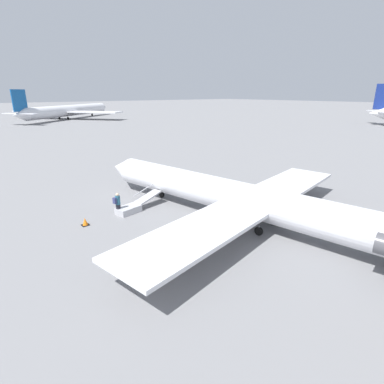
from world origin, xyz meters
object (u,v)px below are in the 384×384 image
(airplane_main, at_px, (248,200))
(boarding_stairs, at_px, (133,207))
(airplane_far_center, at_px, (69,110))
(passenger, at_px, (117,202))

(airplane_main, bearing_deg, boarding_stairs, 24.89)
(airplane_far_center, relative_size, passenger, 24.57)
(boarding_stairs, bearing_deg, airplane_main, -65.11)
(airplane_far_center, bearing_deg, passenger, -143.49)
(airplane_main, distance_m, passenger, 9.54)
(airplane_far_center, bearing_deg, airplane_main, -138.86)
(airplane_far_center, xyz_separation_m, passenger, (-90.18, 24.65, -1.84))
(boarding_stairs, distance_m, passenger, 1.37)
(boarding_stairs, relative_size, passenger, 2.37)
(airplane_main, xyz_separation_m, airplane_far_center, (97.28, -18.32, 1.05))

